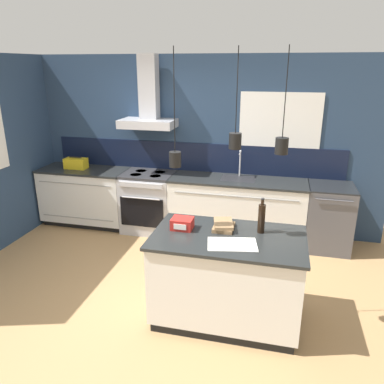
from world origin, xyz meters
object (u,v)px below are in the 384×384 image
at_px(oven_range, 149,202).
at_px(red_supply_box, 182,223).
at_px(yellow_toolbox, 76,163).
at_px(dishwasher, 328,217).
at_px(book_stack, 224,225).
at_px(bottle_on_island, 262,218).

relative_size(oven_range, red_supply_box, 4.37).
height_order(oven_range, yellow_toolbox, yellow_toolbox).
bearing_deg(oven_range, red_supply_box, -60.58).
height_order(dishwasher, red_supply_box, red_supply_box).
relative_size(oven_range, book_stack, 2.95).
bearing_deg(oven_range, dishwasher, 0.09).
bearing_deg(bottle_on_island, book_stack, -179.42).
xyz_separation_m(oven_range, book_stack, (1.42, -1.71, 0.49)).
relative_size(dishwasher, red_supply_box, 4.37).
bearing_deg(red_supply_box, oven_range, 119.42).
relative_size(dishwasher, bottle_on_island, 2.59).
height_order(oven_range, book_stack, book_stack).
bearing_deg(oven_range, book_stack, -50.43).
xyz_separation_m(oven_range, dishwasher, (2.62, 0.00, 0.00)).
distance_m(oven_range, yellow_toolbox, 1.30).
bearing_deg(book_stack, bottle_on_island, 0.58).
relative_size(bottle_on_island, book_stack, 1.14).
distance_m(dishwasher, bottle_on_island, 2.00).
bearing_deg(dishwasher, yellow_toolbox, 180.00).
xyz_separation_m(book_stack, red_supply_box, (-0.40, -0.09, 0.02)).
xyz_separation_m(bottle_on_island, red_supply_box, (-0.76, -0.09, -0.10)).
bearing_deg(red_supply_box, yellow_toolbox, 140.65).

